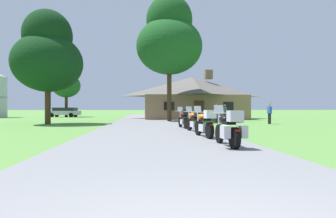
{
  "coord_description": "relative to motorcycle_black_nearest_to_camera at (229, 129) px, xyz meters",
  "views": [
    {
      "loc": [
        -0.5,
        -1.97,
        1.23
      ],
      "look_at": [
        1.41,
        19.94,
        1.21
      ],
      "focal_mm": 29.84,
      "sensor_mm": 36.0,
      "label": 1
    }
  ],
  "objects": [
    {
      "name": "bystander_blue_shirt_by_tree",
      "position": [
        7.47,
        13.26,
        0.34
      ],
      "size": [
        0.27,
        0.55,
        1.69
      ],
      "rotation": [
        0.0,
        0.0,
        4.86
      ],
      "color": "black",
      "rests_on": "ground"
    },
    {
      "name": "bystander_red_shirt_beside_signpost",
      "position": [
        3.99,
        16.57,
        0.32
      ],
      "size": [
        0.23,
        0.55,
        1.67
      ],
      "rotation": [
        0.0,
        0.0,
        1.54
      ],
      "color": "navy",
      "rests_on": "ground"
    },
    {
      "name": "tree_left_far",
      "position": [
        -14.21,
        34.6,
        4.56
      ],
      "size": [
        4.14,
        4.14,
        7.9
      ],
      "color": "#422D19",
      "rests_on": "ground"
    },
    {
      "name": "motorcycle_orange_second_in_row",
      "position": [
        -0.12,
        2.9,
        0.01
      ],
      "size": [
        0.72,
        2.08,
        1.3
      ],
      "rotation": [
        0.0,
        0.0,
        0.12
      ],
      "color": "black",
      "rests_on": "asphalt_driveway"
    },
    {
      "name": "tree_left_near",
      "position": [
        -10.21,
        14.48,
        4.91
      ],
      "size": [
        5.43,
        5.43,
        9.08
      ],
      "color": "#422D19",
      "rests_on": "ground"
    },
    {
      "name": "motorcycle_red_farthest_in_row",
      "position": [
        -0.21,
        8.31,
        0.01
      ],
      "size": [
        0.69,
        2.08,
        1.3
      ],
      "rotation": [
        0.0,
        0.0,
        0.1
      ],
      "color": "black",
      "rests_on": "asphalt_driveway"
    },
    {
      "name": "motorcycle_orange_third_in_row",
      "position": [
        -0.02,
        5.61,
        0.01
      ],
      "size": [
        0.8,
        2.07,
        1.3
      ],
      "rotation": [
        0.0,
        0.0,
        0.17
      ],
      "color": "black",
      "rests_on": "asphalt_driveway"
    },
    {
      "name": "ground_plane",
      "position": [
        -2.11,
        13.58,
        -0.61
      ],
      "size": [
        500.0,
        500.0,
        0.0
      ],
      "primitive_type": "plane",
      "color": "#56893D"
    },
    {
      "name": "stone_lodge",
      "position": [
        3.31,
        25.67,
        2.03
      ],
      "size": [
        12.26,
        9.46,
        6.03
      ],
      "color": "#896B4C",
      "rests_on": "ground"
    },
    {
      "name": "parked_silver_suv_far_left",
      "position": [
        -14.33,
        33.97,
        0.17
      ],
      "size": [
        4.79,
        2.4,
        1.4
      ],
      "rotation": [
        0.0,
        0.0,
        1.45
      ],
      "color": "#ADAFB7",
      "rests_on": "ground"
    },
    {
      "name": "bystander_gray_shirt_near_lodge",
      "position": [
        5.17,
        17.94,
        0.32
      ],
      "size": [
        0.29,
        0.54,
        1.67
      ],
      "rotation": [
        0.0,
        0.0,
        4.93
      ],
      "color": "navy",
      "rests_on": "ground"
    },
    {
      "name": "asphalt_driveway",
      "position": [
        -2.11,
        11.58,
        -0.58
      ],
      "size": [
        6.4,
        80.0,
        0.06
      ],
      "primitive_type": "cube",
      "color": "slate",
      "rests_on": "ground"
    },
    {
      "name": "tree_by_lodge_front",
      "position": [
        -0.16,
        18.41,
        7.38
      ],
      "size": [
        6.36,
        6.36,
        12.17
      ],
      "color": "#422D19",
      "rests_on": "ground"
    },
    {
      "name": "motorcycle_black_nearest_to_camera",
      "position": [
        0.0,
        0.0,
        0.0
      ],
      "size": [
        0.75,
        2.08,
        1.3
      ],
      "rotation": [
        0.0,
        0.0,
        0.04
      ],
      "color": "black",
      "rests_on": "asphalt_driveway"
    }
  ]
}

